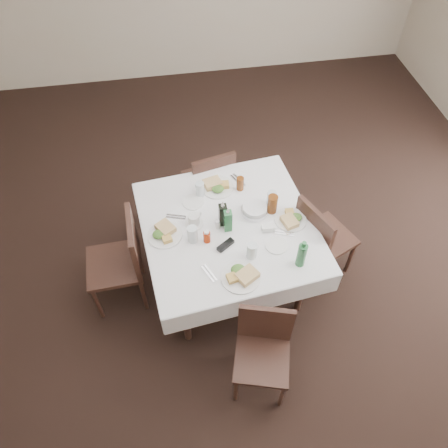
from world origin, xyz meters
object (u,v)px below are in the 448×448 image
object	(u,v)px
ketchup_bottle	(207,236)
chair_south	(263,345)
green_bottle	(302,255)
coffee_mug	(194,220)
bread_basket	(255,210)
dining_table	(228,231)
oil_cruet_green	(228,220)
water_n	(200,189)
oil_cruet_dark	(223,214)
water_e	(271,199)
water_w	(192,234)
water_s	(252,251)
chair_west	(124,257)
chair_east	(319,237)
chair_north	(211,181)

from	to	relation	value
ketchup_bottle	chair_south	bearing A→B (deg)	-69.78
green_bottle	coffee_mug	bearing A→B (deg)	144.83
bread_basket	dining_table	bearing A→B (deg)	-157.47
chair_south	oil_cruet_green	distance (m)	0.97
water_n	coffee_mug	world-z (taller)	water_n
water_n	oil_cruet_dark	bearing A→B (deg)	-68.18
chair_south	water_e	size ratio (longest dim) A/B	5.92
bread_basket	green_bottle	xyz separation A→B (m)	(0.23, -0.55, 0.08)
water_w	coffee_mug	bearing A→B (deg)	78.78
dining_table	ketchup_bottle	bearing A→B (deg)	-146.24
dining_table	water_e	distance (m)	0.45
water_w	oil_cruet_dark	bearing A→B (deg)	26.64
water_s	coffee_mug	world-z (taller)	water_s
chair_west	oil_cruet_green	bearing A→B (deg)	-1.42
chair_west	ketchup_bottle	world-z (taller)	chair_west
water_s	oil_cruet_dark	world-z (taller)	oil_cruet_dark
water_w	coffee_mug	world-z (taller)	water_w
chair_south	chair_east	bearing A→B (deg)	51.28
water_n	water_s	size ratio (longest dim) A/B	0.97
chair_west	oil_cruet_dark	distance (m)	0.90
dining_table	bread_basket	size ratio (longest dim) A/B	6.81
water_w	oil_cruet_green	size ratio (longest dim) A/B	0.58
oil_cruet_dark	coffee_mug	size ratio (longest dim) A/B	1.79
dining_table	oil_cruet_dark	bearing A→B (deg)	148.47
ketchup_bottle	coffee_mug	bearing A→B (deg)	112.11
chair_south	oil_cruet_dark	size ratio (longest dim) A/B	3.15
chair_north	water_w	size ratio (longest dim) A/B	5.95
water_e	ketchup_bottle	bearing A→B (deg)	-153.35
chair_west	oil_cruet_dark	xyz separation A→B (m)	(0.83, 0.04, 0.33)
water_s	ketchup_bottle	distance (m)	0.37
dining_table	green_bottle	world-z (taller)	green_bottle
dining_table	bread_basket	distance (m)	0.28
water_n	chair_west	bearing A→B (deg)	-151.16
water_w	green_bottle	bearing A→B (deg)	-24.97
chair_east	bread_basket	size ratio (longest dim) A/B	4.11
chair_west	water_n	world-z (taller)	chair_west
chair_east	water_s	size ratio (longest dim) A/B	6.42
water_w	green_bottle	size ratio (longest dim) A/B	0.56
water_s	water_n	bearing A→B (deg)	113.10
ketchup_bottle	green_bottle	size ratio (longest dim) A/B	0.46
water_s	oil_cruet_green	size ratio (longest dim) A/B	0.55
coffee_mug	oil_cruet_dark	bearing A→B (deg)	-7.60
chair_south	green_bottle	world-z (taller)	green_bottle
ketchup_bottle	water_s	bearing A→B (deg)	-32.78
chair_north	water_w	xyz separation A→B (m)	(-0.27, -0.88, 0.33)
oil_cruet_dark	dining_table	bearing A→B (deg)	-31.53
water_n	water_w	size ratio (longest dim) A/B	0.93
water_e	oil_cruet_green	bearing A→B (deg)	-153.60
oil_cruet_dark	chair_north	bearing A→B (deg)	89.40
chair_south	coffee_mug	world-z (taller)	coffee_mug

